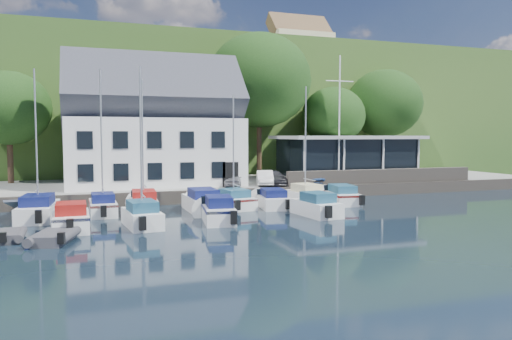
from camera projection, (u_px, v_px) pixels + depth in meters
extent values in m
plane|color=black|center=(316.00, 224.00, 28.86)|extent=(180.00, 180.00, 0.00)
cube|color=gray|center=(231.00, 186.00, 45.32)|extent=(60.00, 13.00, 1.00)
cube|color=#675D53|center=(254.00, 194.00, 39.19)|extent=(60.00, 0.30, 1.00)
cube|color=#315520|center=(159.00, 119.00, 86.74)|extent=(160.00, 75.00, 16.00)
cube|color=brown|center=(194.00, 78.00, 96.32)|extent=(50.00, 30.00, 0.30)
cube|color=#675D53|center=(383.00, 176.00, 43.41)|extent=(18.00, 0.50, 1.20)
imported|color=#A0A1A5|center=(233.00, 179.00, 40.74)|extent=(2.45, 3.69, 1.17)
imported|color=silver|center=(265.00, 178.00, 41.36)|extent=(2.35, 3.95, 1.23)
imported|color=#2E2E33|center=(273.00, 178.00, 41.89)|extent=(1.84, 4.12, 1.17)
imported|color=#305393|center=(310.00, 175.00, 43.18)|extent=(2.51, 4.32, 1.39)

